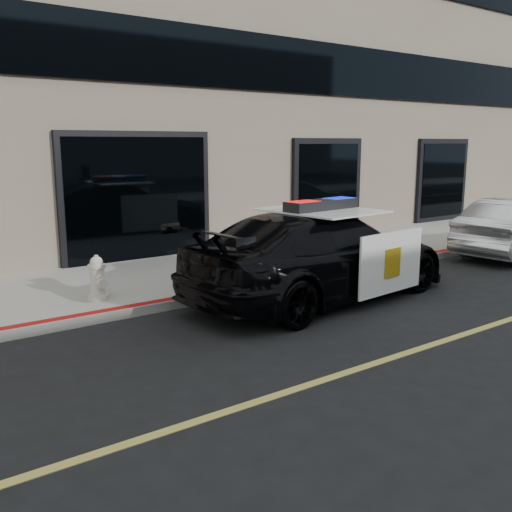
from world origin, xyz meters
TOP-DOWN VIEW (x-y plane):
  - ground at (0.00, 0.00)m, footprint 120.00×120.00m
  - sidewalk_n at (0.00, 5.25)m, footprint 60.00×3.50m
  - building_n at (0.00, 10.50)m, footprint 60.00×7.00m
  - police_car at (0.32, 2.60)m, footprint 3.11×5.60m
  - fire_hydrant at (-2.97, 4.27)m, footprint 0.33×0.45m

SIDE VIEW (x-z plane):
  - ground at x=0.00m, z-range 0.00..0.00m
  - sidewalk_n at x=0.00m, z-range 0.00..0.15m
  - fire_hydrant at x=-2.97m, z-range 0.13..0.85m
  - police_car at x=0.32m, z-range -0.09..1.61m
  - building_n at x=0.00m, z-range 0.00..12.00m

